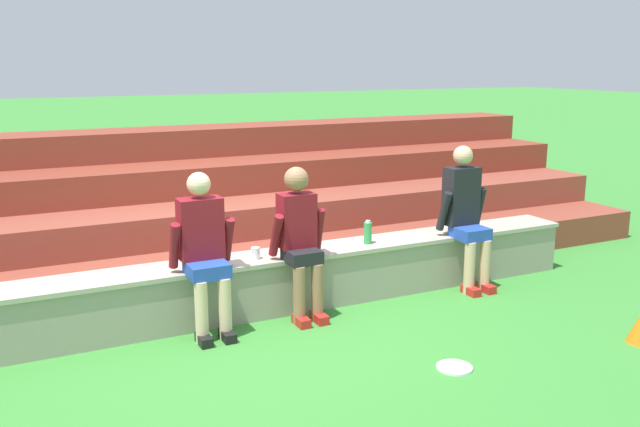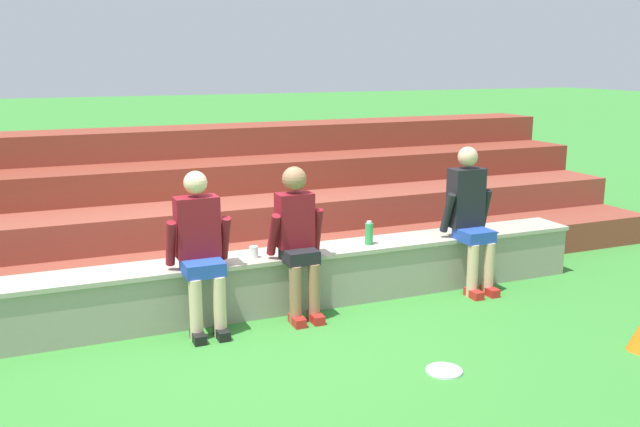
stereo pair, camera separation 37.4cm
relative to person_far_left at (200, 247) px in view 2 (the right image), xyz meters
The scene contains 9 objects.
ground_plane 0.89m from the person_far_left, ahead, with size 80.00×80.00×0.00m, color #388433.
stone_seating_wall 0.71m from the person_far_left, 27.95° to the left, with size 7.17×0.49×0.54m.
brick_bleachers 2.64m from the person_far_left, 79.59° to the left, with size 11.00×3.12×1.45m.
person_far_left is the anchor object (origin of this frame).
person_left_of_center 0.89m from the person_far_left, ahead, with size 0.50×0.50×1.38m.
person_center 2.77m from the person_far_left, ahead, with size 0.53×0.56×1.46m.
water_bottle_mid_right 1.74m from the person_far_left, ahead, with size 0.08×0.08×0.24m.
plastic_cup_right_end 0.59m from the person_far_left, 20.21° to the left, with size 0.08×0.08×0.11m, color white.
frisbee 2.26m from the person_far_left, 46.10° to the right, with size 0.28×0.28×0.02m, color white.
Camera 2 is at (-1.74, -5.64, 2.32)m, focal length 38.62 mm.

